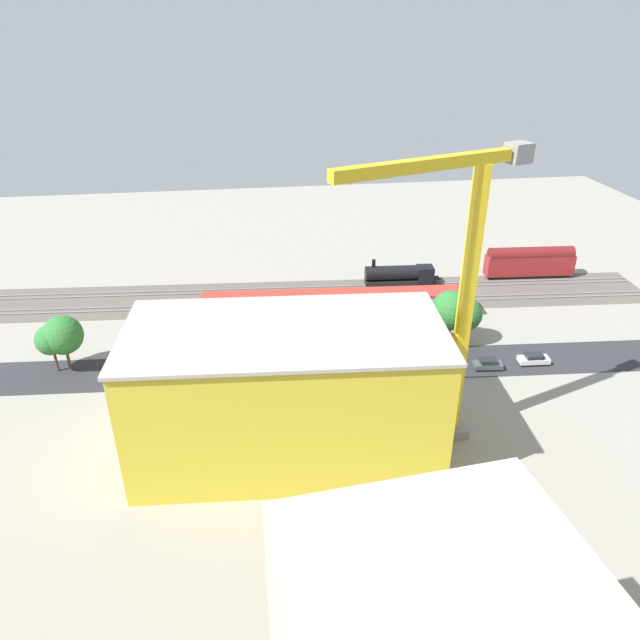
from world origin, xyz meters
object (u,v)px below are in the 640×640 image
(parked_car_3, at_px, (388,370))
(traffic_light, at_px, (361,326))
(tower_crane, at_px, (458,287))
(parked_car_2, at_px, (440,368))
(street_tree_1, at_px, (451,310))
(street_tree_4, at_px, (63,335))
(platform_canopy_near, at_px, (337,295))
(street_tree_5, at_px, (466,314))
(parked_car_0, at_px, (534,359))
(parked_car_1, at_px, (488,364))
(street_tree_0, at_px, (368,321))
(street_tree_2, at_px, (410,317))
(construction_building, at_px, (287,394))
(box_truck_0, at_px, (178,379))
(passenger_coach, at_px, (530,261))
(street_tree_3, at_px, (51,340))
(locomotive, at_px, (403,275))

(parked_car_3, relative_size, traffic_light, 0.77)
(tower_crane, height_order, traffic_light, tower_crane)
(parked_car_2, relative_size, street_tree_1, 0.50)
(tower_crane, distance_m, street_tree_4, 55.80)
(platform_canopy_near, height_order, tower_crane, tower_crane)
(platform_canopy_near, xyz_separation_m, street_tree_5, (-18.29, 11.60, 0.76))
(parked_car_0, height_order, traffic_light, traffic_light)
(parked_car_1, bearing_deg, parked_car_3, -2.66)
(street_tree_0, distance_m, street_tree_2, 6.83)
(platform_canopy_near, bearing_deg, construction_building, 71.06)
(parked_car_1, bearing_deg, box_truck_0, -1.26)
(parked_car_3, height_order, street_tree_2, street_tree_2)
(street_tree_2, relative_size, street_tree_4, 0.85)
(passenger_coach, distance_m, parked_car_3, 47.75)
(parked_car_3, xyz_separation_m, traffic_light, (2.49, -7.34, 3.43))
(passenger_coach, height_order, parked_car_0, passenger_coach)
(street_tree_3, bearing_deg, box_truck_0, 157.66)
(locomotive, bearing_deg, construction_building, 59.84)
(locomotive, bearing_deg, box_truck_0, 37.34)
(street_tree_2, xyz_separation_m, street_tree_4, (51.35, 0.64, 1.20))
(street_tree_5, bearing_deg, street_tree_0, -3.09)
(platform_canopy_near, relative_size, parked_car_1, 10.62)
(locomotive, xyz_separation_m, street_tree_3, (58.11, 23.34, 3.35))
(platform_canopy_near, bearing_deg, box_truck_0, 36.42)
(passenger_coach, relative_size, street_tree_3, 2.37)
(construction_building, height_order, traffic_light, construction_building)
(locomotive, height_order, street_tree_5, street_tree_5)
(parked_car_1, bearing_deg, traffic_light, -24.86)
(platform_canopy_near, bearing_deg, street_tree_0, 105.57)
(box_truck_0, relative_size, street_tree_0, 1.22)
(locomotive, relative_size, street_tree_2, 2.06)
(traffic_light, bearing_deg, locomotive, -119.02)
(platform_canopy_near, height_order, street_tree_4, street_tree_4)
(platform_canopy_near, bearing_deg, parked_car_1, 134.37)
(locomotive, xyz_separation_m, parked_car_2, (3.00, 31.54, -1.09))
(traffic_light, bearing_deg, street_tree_2, -170.83)
(parked_car_3, height_order, street_tree_1, street_tree_1)
(street_tree_1, relative_size, traffic_light, 1.47)
(parked_car_3, relative_size, tower_crane, 0.14)
(locomotive, xyz_separation_m, parked_car_3, (10.62, 30.98, -1.13))
(street_tree_4, bearing_deg, platform_canopy_near, -165.25)
(street_tree_5, bearing_deg, parked_car_3, 27.71)
(locomotive, bearing_deg, street_tree_1, 92.13)
(parked_car_3, bearing_deg, street_tree_4, -9.88)
(passenger_coach, xyz_separation_m, street_tree_2, (30.77, 22.34, 1.16))
(parked_car_1, distance_m, street_tree_0, 18.83)
(parked_car_0, distance_m, parked_car_1, 7.33)
(parked_car_0, height_order, street_tree_3, street_tree_3)
(parked_car_0, xyz_separation_m, tower_crane, (19.08, 14.23, 19.35))
(box_truck_0, relative_size, street_tree_2, 1.16)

